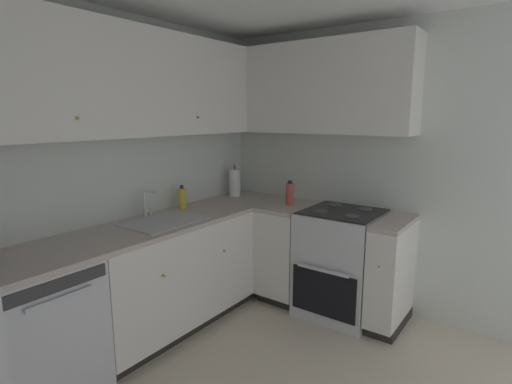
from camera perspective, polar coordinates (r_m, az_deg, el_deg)
wall_back at (r=3.08m, az=-22.73°, el=1.44°), size 3.54×0.05×2.41m
wall_right at (r=3.50m, az=18.56°, el=2.77°), size 0.05×3.21×2.41m
dishwasher at (r=2.77m, az=-28.93°, el=-17.18°), size 0.60×0.63×0.85m
lower_cabinets_back at (r=3.27m, az=-12.41°, el=-11.64°), size 1.42×0.62×0.85m
countertop_back at (r=3.12m, az=-12.74°, el=-4.25°), size 2.62×0.60×0.03m
lower_cabinets_right at (r=3.55m, az=9.59°, el=-9.69°), size 0.62×1.23×0.85m
countertop_right at (r=3.42m, az=9.80°, el=-2.83°), size 0.60×1.23×0.03m
oven_range at (r=3.49m, az=12.12°, el=-9.75°), size 0.68×0.62×1.03m
upper_cabinets_back at (r=3.04m, az=-17.73°, el=14.72°), size 2.30×0.34×0.76m
upper_cabinets_right at (r=3.56m, az=7.79°, el=14.49°), size 0.32×1.78×0.76m
sink at (r=3.09m, az=-12.85°, el=-4.88°), size 0.59×0.40×0.10m
faucet at (r=3.20m, az=-15.38°, el=-1.22°), size 0.07×0.16×0.22m
soap_bottle at (r=3.45m, az=-10.57°, el=-0.89°), size 0.06×0.06×0.20m
paper_towel_roll at (r=3.93m, az=-3.08°, el=1.34°), size 0.11×0.11×0.32m
oil_bottle at (r=3.55m, az=4.86°, el=-0.23°), size 0.07×0.07×0.22m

